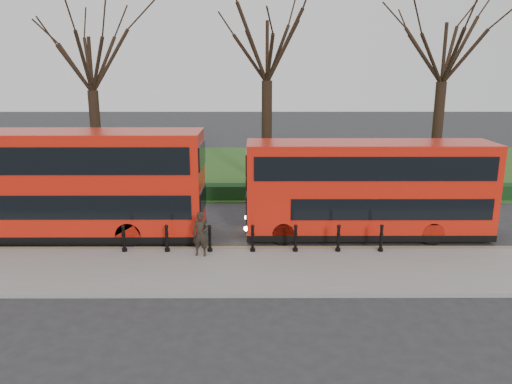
{
  "coord_description": "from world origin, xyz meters",
  "views": [
    {
      "loc": [
        1.28,
        -19.15,
        6.97
      ],
      "look_at": [
        1.34,
        0.5,
        2.0
      ],
      "focal_mm": 35.0,
      "sensor_mm": 36.0,
      "label": 1
    }
  ],
  "objects_px": {
    "bollard_row": "(253,239)",
    "bus_rear": "(368,190)",
    "bus_lead": "(65,186)",
    "pedestrian": "(201,234)"
  },
  "relations": [
    {
      "from": "bus_lead",
      "to": "bollard_row",
      "type": "bearing_deg",
      "value": -14.48
    },
    {
      "from": "bus_lead",
      "to": "pedestrian",
      "type": "distance_m",
      "value": 6.33
    },
    {
      "from": "bollard_row",
      "to": "bus_rear",
      "type": "height_order",
      "value": "bus_rear"
    },
    {
      "from": "bollard_row",
      "to": "bus_rear",
      "type": "xyz_separation_m",
      "value": [
        4.76,
        2.13,
        1.36
      ]
    },
    {
      "from": "bus_rear",
      "to": "pedestrian",
      "type": "relative_size",
      "value": 6.05
    },
    {
      "from": "bus_rear",
      "to": "bollard_row",
      "type": "bearing_deg",
      "value": -155.83
    },
    {
      "from": "bollard_row",
      "to": "bus_lead",
      "type": "relative_size",
      "value": 0.88
    },
    {
      "from": "bus_lead",
      "to": "bus_rear",
      "type": "relative_size",
      "value": 1.12
    },
    {
      "from": "pedestrian",
      "to": "bollard_row",
      "type": "bearing_deg",
      "value": 17.98
    },
    {
      "from": "bus_rear",
      "to": "pedestrian",
      "type": "distance_m",
      "value": 7.21
    }
  ]
}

